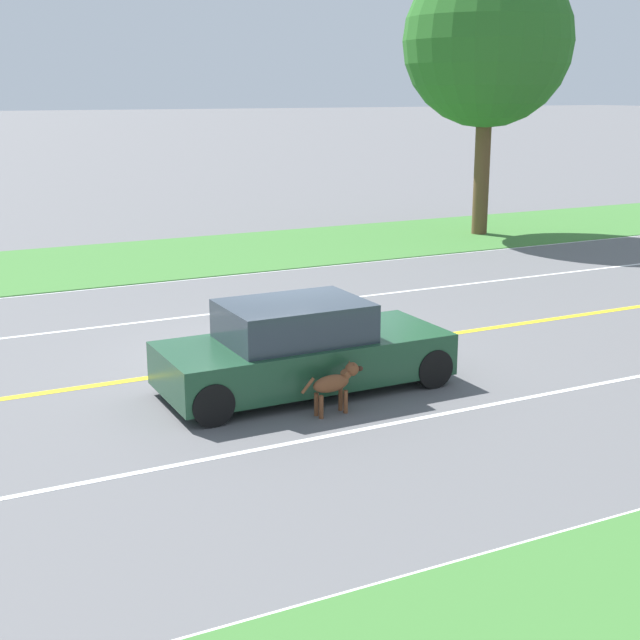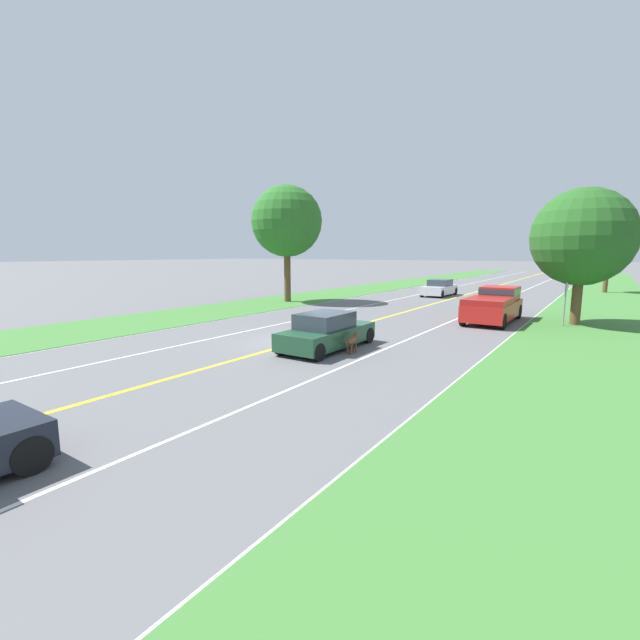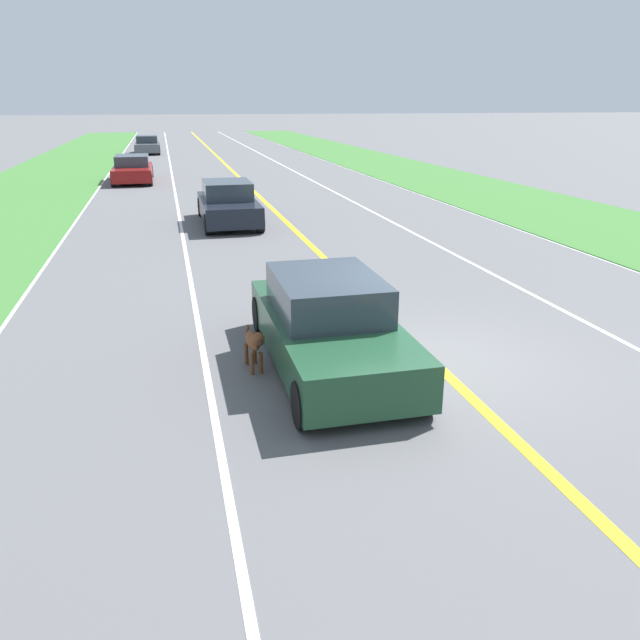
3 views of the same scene
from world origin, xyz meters
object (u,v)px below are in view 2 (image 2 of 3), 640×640
roadside_tree_right_far (610,237)px  oncoming_car (439,288)px  roadside_tree_right_near (582,237)px  dog (353,340)px  street_sign (566,298)px  pickup_truck (494,304)px  ego_car (327,332)px  roadside_tree_left_near (287,222)px

roadside_tree_right_far → oncoming_car: bearing=-135.8°
roadside_tree_right_near → roadside_tree_right_far: 22.28m
dog → roadside_tree_right_far: 34.92m
oncoming_car → street_sign: street_sign is taller
street_sign → pickup_truck: bearing=-173.6°
dog → ego_car: bearing=173.6°
ego_car → roadside_tree_left_near: 16.94m
ego_car → dog: bearing=-1.3°
ego_car → street_sign: size_ratio=1.97×
roadside_tree_left_near → oncoming_car: bearing=54.1°
dog → roadside_tree_left_near: (-12.29, 11.67, 5.41)m
ego_car → roadside_tree_left_near: roadside_tree_left_near is taller
roadside_tree_right_far → street_sign: size_ratio=3.00×
roadside_tree_right_near → roadside_tree_right_far: size_ratio=1.01×
oncoming_car → roadside_tree_right_near: 15.72m
dog → pickup_truck: size_ratio=0.20×
pickup_truck → oncoming_car: (-7.00, 12.01, -0.26)m
oncoming_car → roadside_tree_right_near: bearing=134.4°
roadside_tree_right_far → roadside_tree_left_near: bearing=-131.3°
ego_car → oncoming_car: 22.75m
dog → roadside_tree_right_far: size_ratio=0.15×
dog → street_sign: street_sign is taller
ego_car → oncoming_car: ego_car is taller
oncoming_car → roadside_tree_right_far: bearing=-135.8°
ego_car → roadside_tree_left_near: bearing=133.7°
roadside_tree_right_far → street_sign: (-1.41, -22.98, -3.59)m
roadside_tree_right_far → street_sign: 23.30m
pickup_truck → oncoming_car: size_ratio=1.18×
pickup_truck → oncoming_car: 13.91m
ego_car → oncoming_car: size_ratio=0.99×
pickup_truck → street_sign: street_sign is taller
ego_car → street_sign: street_sign is taller
oncoming_car → street_sign: size_ratio=2.00×
roadside_tree_right_near → pickup_truck: bearing=-163.5°
ego_car → roadside_tree_right_far: roadside_tree_right_far is taller
ego_car → oncoming_car: (-3.28, 22.51, 0.00)m
pickup_truck → oncoming_car: bearing=120.2°
roadside_tree_right_near → oncoming_car: bearing=134.4°
ego_car → dog: 1.17m
pickup_truck → roadside_tree_left_near: size_ratio=0.62×
roadside_tree_right_near → street_sign: size_ratio=3.03×
street_sign → oncoming_car: bearing=131.3°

